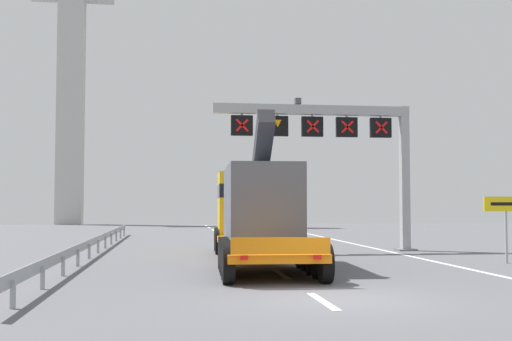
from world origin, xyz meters
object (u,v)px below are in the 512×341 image
object	(u,v)px
bridge_pylon_distant	(72,35)
exit_sign_yellow	(506,212)
heavy_haul_truck_orange	(254,210)
overhead_lane_gantry	(338,135)

from	to	relation	value
bridge_pylon_distant	exit_sign_yellow	bearing A→B (deg)	-64.21
exit_sign_yellow	bridge_pylon_distant	size ratio (longest dim) A/B	0.06
exit_sign_yellow	bridge_pylon_distant	xyz separation A→B (m)	(-23.58, 48.80, 18.96)
heavy_haul_truck_orange	exit_sign_yellow	size ratio (longest dim) A/B	5.69
exit_sign_yellow	overhead_lane_gantry	bearing A→B (deg)	124.11
heavy_haul_truck_orange	exit_sign_yellow	bearing A→B (deg)	-15.53
overhead_lane_gantry	exit_sign_yellow	bearing A→B (deg)	-55.89
overhead_lane_gantry	bridge_pylon_distant	xyz separation A→B (m)	(-18.95, 41.96, 15.39)
overhead_lane_gantry	bridge_pylon_distant	distance (m)	48.54
overhead_lane_gantry	heavy_haul_truck_orange	distance (m)	7.16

